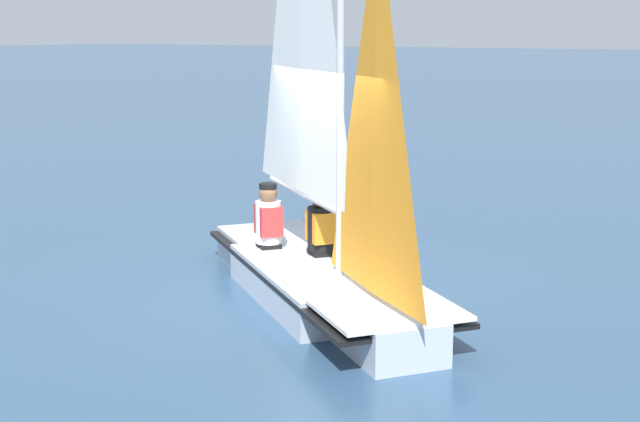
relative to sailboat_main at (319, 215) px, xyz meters
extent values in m
plane|color=#2D4C6B|center=(0.02, 0.02, -0.95)|extent=(260.00, 260.00, 0.00)
cube|color=#B2BCCC|center=(0.02, 0.02, -0.75)|extent=(2.62, 2.81, 0.40)
cube|color=#B2BCCC|center=(1.12, 1.42, -0.75)|extent=(1.23, 1.28, 0.40)
cube|color=#B2BCCC|center=(-1.09, -1.38, -0.75)|extent=(1.55, 1.53, 0.40)
cube|color=black|center=(0.02, 0.02, -0.62)|extent=(3.84, 4.36, 0.05)
cube|color=silver|center=(0.79, 1.01, -0.53)|extent=(2.25, 2.38, 0.04)
cylinder|color=#B7B7BC|center=(-0.34, -0.43, 0.14)|extent=(1.47, 1.83, 0.07)
pyramid|color=orange|center=(0.90, 1.14, 1.29)|extent=(0.99, 1.24, 3.48)
cube|color=black|center=(-1.45, -1.84, -0.81)|extent=(0.07, 0.08, 0.28)
cube|color=black|center=(-0.38, -0.21, -0.72)|extent=(0.36, 0.37, 0.45)
cylinder|color=black|center=(-0.38, -0.21, -0.24)|extent=(0.42, 0.42, 0.50)
cube|color=orange|center=(-0.38, -0.21, -0.22)|extent=(0.41, 0.43, 0.35)
sphere|color=brown|center=(-0.38, -0.21, 0.10)|extent=(0.22, 0.22, 0.22)
cylinder|color=white|center=(-0.38, -0.21, 0.19)|extent=(0.29, 0.29, 0.06)
cube|color=black|center=(-0.36, -0.91, -0.72)|extent=(0.36, 0.37, 0.45)
cylinder|color=white|center=(-0.36, -0.91, -0.24)|extent=(0.42, 0.42, 0.50)
cube|color=red|center=(-0.36, -0.91, -0.22)|extent=(0.41, 0.43, 0.35)
sphere|color=brown|center=(-0.36, -0.91, 0.10)|extent=(0.22, 0.22, 0.22)
cylinder|color=black|center=(-0.36, -0.91, 0.19)|extent=(0.29, 0.29, 0.06)
camera|label=1|loc=(8.08, 4.87, 1.98)|focal=50.00mm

